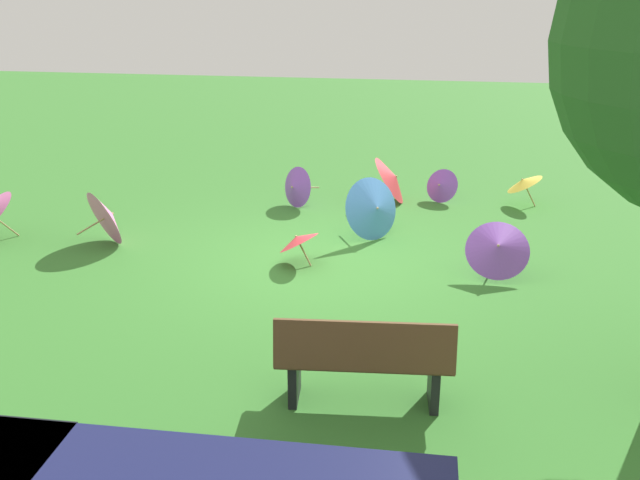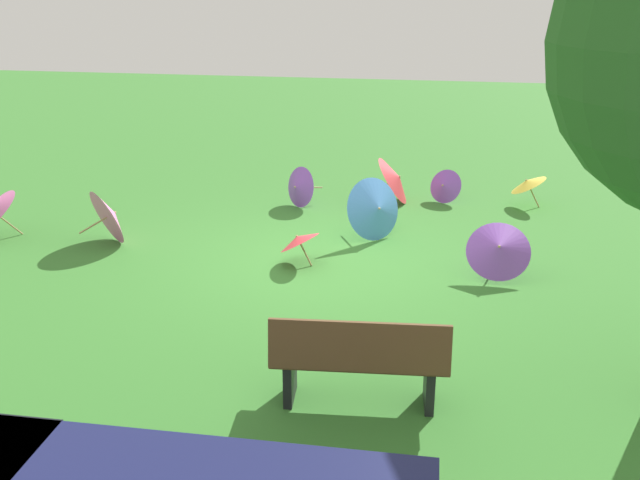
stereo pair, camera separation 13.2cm
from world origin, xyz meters
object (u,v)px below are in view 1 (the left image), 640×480
at_px(parasol_purple_1, 295,187).
at_px(parasol_yellow_2, 524,182).
at_px(park_bench, 364,360).
at_px(parasol_purple_2, 498,248).
at_px(parasol_pink_1, 108,216).
at_px(parasol_red_0, 393,178).
at_px(parasol_red_3, 298,240).
at_px(parasol_blue_0, 374,208).
at_px(parasol_purple_0, 441,185).

height_order(parasol_purple_1, parasol_yellow_2, parasol_purple_1).
xyz_separation_m(park_bench, parasol_purple_2, (-1.36, -3.31, -0.05)).
xyz_separation_m(parasol_purple_2, parasol_yellow_2, (-0.62, -3.40, 0.01)).
xyz_separation_m(parasol_purple_2, parasol_pink_1, (5.56, -0.34, 0.02)).
relative_size(park_bench, parasol_purple_2, 1.94).
bearing_deg(parasol_red_0, parasol_red_3, 71.99).
height_order(parasol_purple_1, parasol_purple_2, parasol_purple_2).
relative_size(park_bench, parasol_pink_1, 1.73).
xyz_separation_m(parasol_red_0, parasol_pink_1, (3.94, 2.91, 0.01)).
bearing_deg(parasol_purple_2, parasol_red_0, -63.43).
height_order(parasol_blue_0, parasol_yellow_2, parasol_blue_0).
height_order(parasol_red_3, parasol_purple_2, parasol_purple_2).
relative_size(parasol_purple_1, parasol_yellow_2, 1.11).
distance_m(parasol_red_0, parasol_red_3, 3.37).
bearing_deg(parasol_yellow_2, parasol_red_3, 45.70).
distance_m(parasol_red_0, parasol_purple_2, 3.63).
relative_size(park_bench, parasol_purple_0, 2.37).
relative_size(parasol_purple_2, parasol_pink_1, 0.89).
relative_size(parasol_purple_1, parasol_purple_2, 0.88).
height_order(park_bench, parasol_blue_0, parasol_blue_0).
bearing_deg(parasol_purple_1, parasol_red_3, 102.65).
bearing_deg(parasol_blue_0, parasol_purple_2, 144.23).
xyz_separation_m(parasol_red_3, parasol_pink_1, (2.90, -0.30, 0.08)).
bearing_deg(parasol_purple_0, parasol_pink_1, 32.58).
xyz_separation_m(parasol_yellow_2, parasol_pink_1, (6.19, 3.07, 0.01)).
distance_m(parasol_purple_0, parasol_red_0, 0.86).
bearing_deg(parasol_purple_2, parasol_blue_0, -35.77).
bearing_deg(parasol_yellow_2, parasol_red_0, 4.10).
xyz_separation_m(park_bench, parasol_purple_0, (-0.58, -6.70, -0.16)).
height_order(parasol_red_3, parasol_pink_1, parasol_pink_1).
bearing_deg(parasol_red_3, parasol_pink_1, -5.88).
bearing_deg(parasol_red_3, parasol_yellow_2, -134.30).
bearing_deg(park_bench, parasol_blue_0, -85.24).
bearing_deg(parasol_purple_0, park_bench, 85.09).
bearing_deg(parasol_yellow_2, parasol_pink_1, 26.38).
bearing_deg(parasol_red_3, parasol_purple_2, 179.20).
xyz_separation_m(park_bench, parasol_purple_1, (1.89, -5.95, -0.11)).
xyz_separation_m(parasol_red_0, parasol_red_3, (1.04, 3.21, -0.07)).
height_order(parasol_purple_1, parasol_pink_1, parasol_pink_1).
xyz_separation_m(park_bench, parasol_red_0, (0.26, -6.55, -0.04)).
height_order(parasol_purple_2, parasol_yellow_2, parasol_purple_2).
bearing_deg(parasol_red_3, parasol_red_0, -108.01).
bearing_deg(park_bench, parasol_purple_1, -72.40).
xyz_separation_m(park_bench, parasol_pink_1, (4.20, -3.65, -0.03)).
distance_m(parasol_red_0, parasol_purple_1, 1.74).
bearing_deg(parasol_purple_1, parasol_blue_0, 137.51).
relative_size(parasol_purple_1, parasol_pink_1, 0.78).
xyz_separation_m(parasol_purple_0, parasol_purple_2, (-0.79, 3.39, 0.12)).
bearing_deg(parasol_pink_1, parasol_purple_0, -147.42).
relative_size(parasol_purple_1, parasol_blue_0, 0.76).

